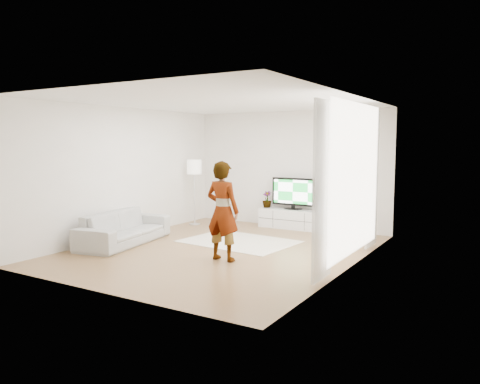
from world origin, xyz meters
The scene contains 17 objects.
floor centered at (0.00, 0.00, 0.00)m, with size 6.00×6.00×0.00m, color olive.
ceiling centered at (0.00, 0.00, 2.80)m, with size 6.00×6.00×0.00m, color white.
wall_left centered at (-2.50, 0.00, 1.40)m, with size 0.02×6.00×2.80m, color white.
wall_right centered at (2.50, 0.00, 1.40)m, with size 0.02×6.00×2.80m, color white.
wall_back centered at (0.00, 3.00, 1.40)m, with size 5.00×0.02×2.80m, color white.
wall_front centered at (0.00, -3.00, 1.40)m, with size 5.00×0.02×2.80m, color white.
window centered at (2.48, 0.30, 1.45)m, with size 0.01×2.60×2.50m, color white.
curtain_near centered at (2.40, -1.00, 1.35)m, with size 0.04×0.70×2.60m, color white.
curtain_far centered at (2.40, 1.60, 1.35)m, with size 0.04×0.70×2.60m, color white.
media_console centered at (0.21, 2.76, 0.23)m, with size 1.63×0.46×0.46m.
television centered at (0.21, 2.79, 0.87)m, with size 1.09×0.21×0.76m.
game_console centered at (0.92, 2.76, 0.58)m, with size 0.07×0.18×0.24m.
potted_plant centered at (-0.48, 2.77, 0.66)m, with size 0.23×0.23×0.40m, color #3F7238.
rug centered at (-0.10, 0.80, 0.01)m, with size 2.22×1.60×0.01m, color beige.
player centered at (0.46, -0.67, 0.87)m, with size 0.63×0.41×1.72m, color #334772.
sofa centered at (-2.02, -0.54, 0.33)m, with size 2.23×0.87×0.65m, color #A8A8A3.
floor_lamp centered at (-2.12, 2.00, 1.38)m, with size 0.36×0.36×1.62m.
Camera 1 is at (4.82, -7.35, 2.04)m, focal length 35.00 mm.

